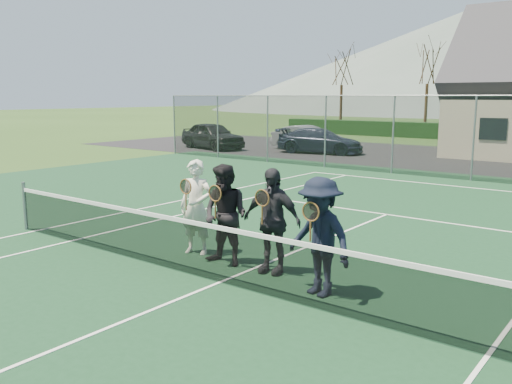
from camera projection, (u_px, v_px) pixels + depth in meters
court_surface at (220, 283)px, 8.73m from camera, size 30.00×30.00×0.02m
tarmac_carpark at (427, 157)px, 26.73m from camera, size 40.00×12.00×0.01m
hill_west at (467, 62)px, 96.28m from camera, size 110.00×110.00×18.00m
car_a at (212, 136)px, 30.83m from camera, size 4.75×2.80×1.52m
car_b at (307, 138)px, 29.92m from camera, size 4.22×1.71×1.36m
car_c at (320, 141)px, 28.41m from camera, size 4.78×2.61×1.31m
court_markings at (220, 282)px, 8.72m from camera, size 11.03×23.83×0.01m
tennis_net at (219, 252)px, 8.63m from camera, size 11.68×0.08×1.10m
perimeter_fence at (474, 138)px, 18.99m from camera, size 30.07×0.07×3.02m
tree_a at (342, 60)px, 43.07m from camera, size 3.20×3.20×7.77m
tree_b at (429, 56)px, 38.86m from camera, size 3.20×3.20×7.77m
player_a at (196, 207)px, 10.20m from camera, size 0.75×0.59×1.80m
player_b at (226, 215)px, 9.52m from camera, size 0.91×0.72×1.80m
player_c at (272, 221)px, 9.10m from camera, size 1.11×0.59×1.80m
player_d at (320, 237)px, 8.06m from camera, size 1.28×0.91×1.80m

